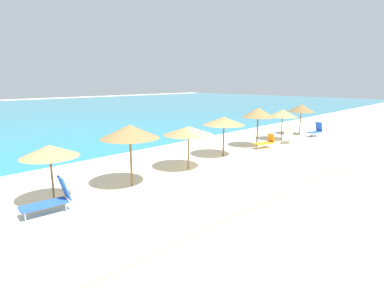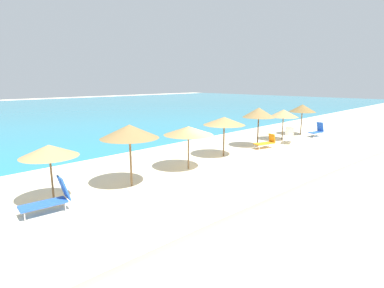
% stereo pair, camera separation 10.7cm
% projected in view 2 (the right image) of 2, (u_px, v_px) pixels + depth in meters
% --- Properties ---
extents(ground_plane, '(160.00, 160.00, 0.00)m').
position_uv_depth(ground_plane, '(219.00, 171.00, 16.06)').
color(ground_plane, beige).
extents(sea_water, '(160.00, 68.09, 0.01)m').
position_uv_depth(sea_water, '(2.00, 114.00, 44.42)').
color(sea_water, teal).
rests_on(sea_water, ground_plane).
extents(beach_umbrella_2, '(2.14, 2.14, 2.33)m').
position_uv_depth(beach_umbrella_2, '(49.00, 151.00, 11.40)').
color(beach_umbrella_2, brown).
rests_on(beach_umbrella_2, ground_plane).
extents(beach_umbrella_3, '(2.58, 2.58, 2.81)m').
position_uv_depth(beach_umbrella_3, '(129.00, 132.00, 13.27)').
color(beach_umbrella_3, brown).
rests_on(beach_umbrella_3, ground_plane).
extents(beach_umbrella_4, '(2.64, 2.64, 2.32)m').
position_uv_depth(beach_umbrella_4, '(188.00, 131.00, 16.05)').
color(beach_umbrella_4, brown).
rests_on(beach_umbrella_4, ground_plane).
extents(beach_umbrella_5, '(2.61, 2.61, 2.50)m').
position_uv_depth(beach_umbrella_5, '(224.00, 121.00, 18.79)').
color(beach_umbrella_5, brown).
rests_on(beach_umbrella_5, ground_plane).
extents(beach_umbrella_6, '(2.29, 2.29, 2.84)m').
position_uv_depth(beach_umbrella_6, '(259.00, 113.00, 21.46)').
color(beach_umbrella_6, brown).
rests_on(beach_umbrella_6, ground_plane).
extents(beach_umbrella_7, '(2.29, 2.29, 2.47)m').
position_uv_depth(beach_umbrella_7, '(284.00, 113.00, 24.02)').
color(beach_umbrella_7, brown).
rests_on(beach_umbrella_7, ground_plane).
extents(beach_umbrella_8, '(2.28, 2.28, 2.68)m').
position_uv_depth(beach_umbrella_8, '(302.00, 108.00, 26.40)').
color(beach_umbrella_8, brown).
rests_on(beach_umbrella_8, ground_plane).
extents(lounge_chair_0, '(1.67, 0.98, 1.00)m').
position_uv_depth(lounge_chair_0, '(266.00, 142.00, 21.45)').
color(lounge_chair_0, orange).
rests_on(lounge_chair_0, ground_plane).
extents(lounge_chair_1, '(1.73, 0.81, 1.26)m').
position_uv_depth(lounge_chair_1, '(50.00, 199.00, 10.91)').
color(lounge_chair_1, blue).
rests_on(lounge_chair_1, ground_plane).
extents(lounge_chair_2, '(1.53, 0.82, 1.22)m').
position_uv_depth(lounge_chair_2, '(317.00, 130.00, 25.97)').
color(lounge_chair_2, blue).
rests_on(lounge_chair_2, ground_plane).
extents(lounge_chair_3, '(1.74, 1.20, 1.16)m').
position_uv_depth(lounge_chair_3, '(289.00, 137.00, 23.46)').
color(lounge_chair_3, white).
rests_on(lounge_chair_3, ground_plane).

